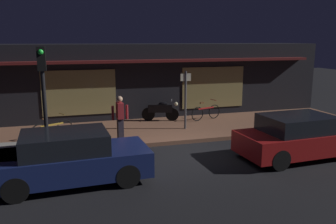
{
  "coord_description": "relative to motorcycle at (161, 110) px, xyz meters",
  "views": [
    {
      "loc": [
        -3.71,
        -10.76,
        3.79
      ],
      "look_at": [
        0.13,
        2.4,
        0.95
      ],
      "focal_mm": 37.32,
      "sensor_mm": 36.0,
      "label": 1
    }
  ],
  "objects": [
    {
      "name": "sign_post",
      "position": [
        0.59,
        -1.7,
        0.86
      ],
      "size": [
        0.44,
        0.09,
        2.4
      ],
      "color": "#47474C",
      "rests_on": "sidewalk_slab"
    },
    {
      "name": "traffic_light_pole",
      "position": [
        -4.73,
        -4.28,
        1.83
      ],
      "size": [
        0.24,
        0.33,
        3.6
      ],
      "color": "black",
      "rests_on": "ground_plane"
    },
    {
      "name": "parked_car_across",
      "position": [
        3.1,
        -5.78,
        0.06
      ],
      "size": [
        4.19,
        1.97,
        1.42
      ],
      "color": "black",
      "rests_on": "ground_plane"
    },
    {
      "name": "bicycle_parked",
      "position": [
        -4.69,
        -1.8,
        -0.14
      ],
      "size": [
        1.5,
        0.79,
        0.91
      ],
      "color": "black",
      "rests_on": "sidewalk_slab"
    },
    {
      "name": "motorcycle",
      "position": [
        0.0,
        0.0,
        0.0
      ],
      "size": [
        1.66,
        0.73,
        0.97
      ],
      "color": "black",
      "rests_on": "sidewalk_slab"
    },
    {
      "name": "ground_plane",
      "position": [
        -0.36,
        -4.33,
        -0.65
      ],
      "size": [
        60.0,
        60.0,
        0.0
      ],
      "primitive_type": "plane",
      "color": "black"
    },
    {
      "name": "sidewalk_slab",
      "position": [
        -0.36,
        -1.33,
        -0.57
      ],
      "size": [
        18.0,
        4.0,
        0.15
      ],
      "primitive_type": "cube",
      "color": "brown",
      "rests_on": "ground_plane"
    },
    {
      "name": "parked_car_far",
      "position": [
        -4.1,
        -5.85,
        0.06
      ],
      "size": [
        4.17,
        1.93,
        1.42
      ],
      "color": "black",
      "rests_on": "ground_plane"
    },
    {
      "name": "bicycle_extra",
      "position": [
        2.05,
        -0.41,
        -0.14
      ],
      "size": [
        1.6,
        0.59,
        0.91
      ],
      "color": "black",
      "rests_on": "sidewalk_slab"
    },
    {
      "name": "person_photographer",
      "position": [
        -2.28,
        -2.78,
        0.38
      ],
      "size": [
        0.61,
        0.39,
        1.67
      ],
      "color": "#28232D",
      "rests_on": "sidewalk_slab"
    },
    {
      "name": "storefront_building",
      "position": [
        -0.36,
        2.06,
        1.16
      ],
      "size": [
        18.0,
        3.3,
        3.6
      ],
      "color": "black",
      "rests_on": "ground_plane"
    }
  ]
}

